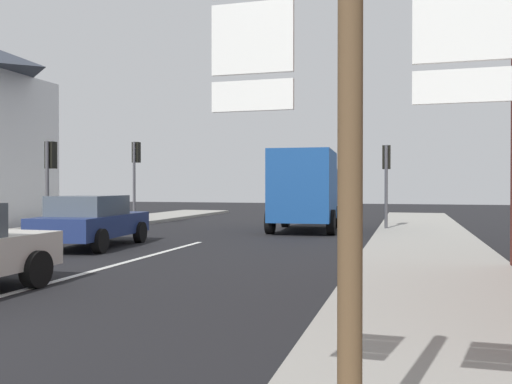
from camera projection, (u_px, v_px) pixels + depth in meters
The scene contains 9 objects.
ground_plane at pixel (173, 250), 14.87m from camera, with size 80.00×80.00×0.00m, color black.
sidewalk_right at pixel (432, 268), 11.15m from camera, with size 3.16×44.00×0.14m, color gray.
lane_centre_stripe at pixel (91, 272), 11.02m from camera, with size 0.16×12.00×0.01m, color silver.
sedan_far at pixel (92, 220), 15.44m from camera, with size 2.29×4.35×1.47m.
delivery_truck at pixel (306, 188), 20.92m from camera, with size 2.71×5.11×3.05m.
route_sign_post at pixel (350, 157), 3.03m from camera, with size 1.66×0.14×3.20m.
traffic_light_near_left at pixel (50, 167), 18.23m from camera, with size 0.30×0.49×3.23m.
traffic_light_far_left at pixel (136, 164), 23.97m from camera, with size 0.30×0.49×3.67m.
traffic_light_far_right at pixel (386, 168), 20.67m from camera, with size 0.30×0.49×3.28m.
Camera 1 is at (6.18, -3.69, 1.75)m, focal length 38.21 mm.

